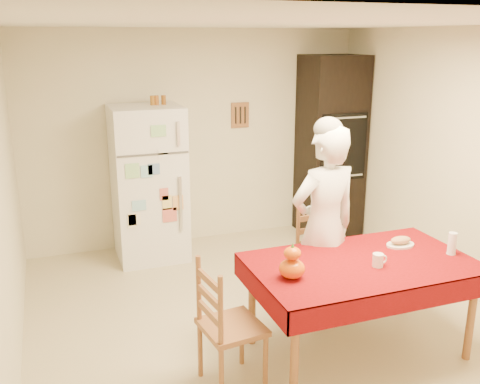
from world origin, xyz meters
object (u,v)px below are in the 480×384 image
seated_woman (324,228)px  bread_plate (400,245)px  chair_left (224,322)px  oven_cabinet (331,146)px  wine_glass (452,243)px  dining_table (361,270)px  pumpkin_lower (292,269)px  coffee_mug (378,260)px  chair_far (320,255)px  refrigerator (149,184)px

seated_woman → bread_plate: 0.63m
chair_left → seated_woman: size_ratio=0.55×
oven_cabinet → wine_glass: oven_cabinet is taller
dining_table → chair_left: bearing=-176.9°
oven_cabinet → dining_table: (-1.13, -2.52, -0.41)m
oven_cabinet → seated_woman: oven_cabinet is taller
oven_cabinet → wine_glass: (-0.39, -2.63, -0.25)m
chair_left → pumpkin_lower: size_ratio=5.10×
seated_woman → coffee_mug: size_ratio=17.39×
chair_far → chair_left: bearing=-150.4°
refrigerator → chair_left: size_ratio=1.79×
seated_woman → pumpkin_lower: size_ratio=9.34×
refrigerator → seated_woman: seated_woman is taller
refrigerator → dining_table: 2.73m
dining_table → seated_woman: (-0.06, 0.50, 0.18)m
refrigerator → dining_table: bearing=-65.0°
pumpkin_lower → bread_plate: (1.09, 0.24, -0.06)m
refrigerator → bread_plate: refrigerator is taller
bread_plate → dining_table: bearing=-160.1°
bread_plate → chair_left: bearing=-171.8°
dining_table → chair_left: size_ratio=1.79×
refrigerator → wine_glass: 3.20m
dining_table → chair_far: size_ratio=1.79×
seated_woman → pumpkin_lower: seated_woman is taller
seated_woman → pumpkin_lower: bearing=37.6°
chair_left → seated_woman: (1.07, 0.56, 0.36)m
oven_cabinet → chair_far: (-1.07, -1.76, -0.59)m
chair_far → pumpkin_lower: (-0.69, -0.83, 0.32)m
chair_far → seated_woman: 0.46m
seated_woman → pumpkin_lower: (-0.56, -0.57, -0.04)m
chair_far → coffee_mug: 0.92m
seated_woman → dining_table: bearing=89.4°
bread_plate → wine_glass: bearing=-46.0°
refrigerator → seated_woman: bearing=-61.1°
dining_table → coffee_mug: (0.06, -0.11, 0.12)m
chair_left → wine_glass: size_ratio=5.40×
chair_left → bread_plate: (1.60, 0.23, 0.26)m
refrigerator → wine_glass: refrigerator is taller
oven_cabinet → chair_left: (-2.26, -2.58, -0.59)m
dining_table → chair_left: (-1.13, -0.06, -0.18)m
seated_woman → wine_glass: (0.80, -0.60, -0.02)m
pumpkin_lower → oven_cabinet: bearing=55.9°
oven_cabinet → chair_left: oven_cabinet is taller
coffee_mug → oven_cabinet: bearing=67.9°
seated_woman → pumpkin_lower: 0.80m
chair_left → coffee_mug: bearing=-99.7°
coffee_mug → pumpkin_lower: pumpkin_lower is taller
oven_cabinet → seated_woman: (-1.19, -2.02, -0.23)m
oven_cabinet → wine_glass: bearing=-98.5°
chair_far → bread_plate: (0.40, -0.58, 0.26)m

